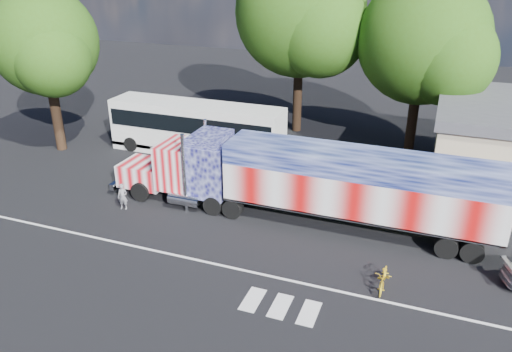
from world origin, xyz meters
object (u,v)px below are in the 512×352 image
(tree_w_a, at_px, (45,42))
(woman, at_px, (123,197))
(semi_truck, at_px, (309,181))
(tree_n_mid, at_px, (302,12))
(bicycle, at_px, (384,278))
(coach_bus, at_px, (197,128))
(tree_ne_a, at_px, (425,41))

(tree_w_a, bearing_deg, woman, -33.53)
(semi_truck, xyz_separation_m, woman, (-9.93, -2.34, -1.57))
(tree_w_a, distance_m, tree_n_mid, 18.10)
(bicycle, bearing_deg, woman, 171.33)
(coach_bus, relative_size, bicycle, 6.53)
(coach_bus, xyz_separation_m, tree_ne_a, (14.23, 5.87, 5.93))
(woman, height_order, tree_w_a, tree_w_a)
(bicycle, distance_m, tree_w_a, 26.60)
(coach_bus, height_order, woman, coach_bus)
(semi_truck, distance_m, tree_ne_a, 14.47)
(woman, bearing_deg, tree_w_a, 133.07)
(bicycle, height_order, tree_n_mid, tree_n_mid)
(semi_truck, height_order, tree_w_a, tree_w_a)
(coach_bus, relative_size, woman, 8.31)
(semi_truck, relative_size, tree_w_a, 1.87)
(tree_n_mid, bearing_deg, tree_w_a, -145.74)
(woman, height_order, tree_ne_a, tree_ne_a)
(woman, bearing_deg, tree_n_mid, 58.74)
(bicycle, xyz_separation_m, tree_w_a, (-24.14, 8.59, 7.14))
(tree_n_mid, height_order, tree_ne_a, tree_n_mid)
(coach_bus, bearing_deg, tree_ne_a, 22.43)
(woman, bearing_deg, tree_ne_a, 33.17)
(bicycle, xyz_separation_m, tree_n_mid, (-9.23, 18.74, 8.65))
(woman, relative_size, tree_ne_a, 0.12)
(semi_truck, bearing_deg, tree_w_a, 168.39)
(woman, relative_size, bicycle, 0.79)
(bicycle, height_order, tree_ne_a, tree_ne_a)
(bicycle, bearing_deg, tree_ne_a, 91.19)
(coach_bus, xyz_separation_m, bicycle, (14.56, -11.39, -1.38))
(coach_bus, distance_m, woman, 9.22)
(semi_truck, distance_m, coach_bus, 12.06)
(woman, xyz_separation_m, tree_w_a, (-9.59, 6.35, 6.89))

